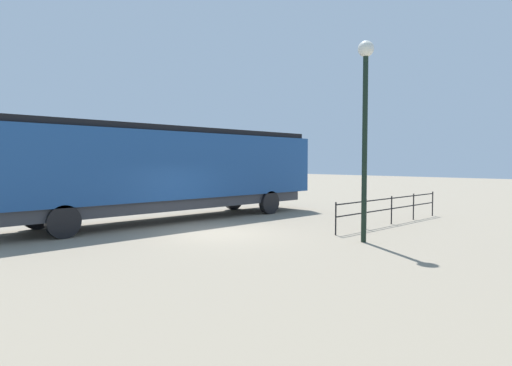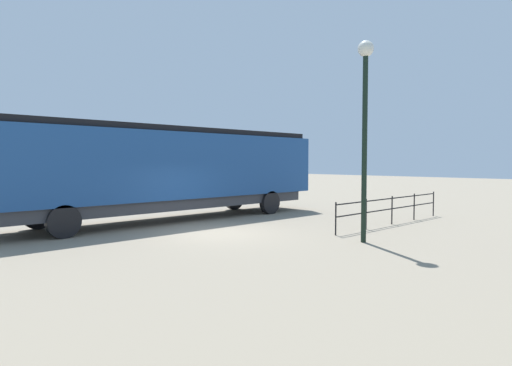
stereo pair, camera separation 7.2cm
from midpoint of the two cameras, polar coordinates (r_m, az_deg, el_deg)
The scene contains 4 objects.
ground_plane at distance 15.27m, azimuth -5.33°, elevation -6.61°, with size 120.00×120.00×0.00m, color gray.
locomotive at distance 18.87m, azimuth -10.47°, elevation 1.93°, with size 2.94×15.02×3.93m.
lamp_post at distance 13.81m, azimuth 14.11°, elevation 9.97°, with size 0.49×0.49×6.18m.
platform_fence at distance 18.09m, azimuth 17.40°, elevation -2.91°, with size 0.05×7.62×1.13m.
Camera 1 is at (11.75, -9.42, 2.50)m, focal length 30.22 mm.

